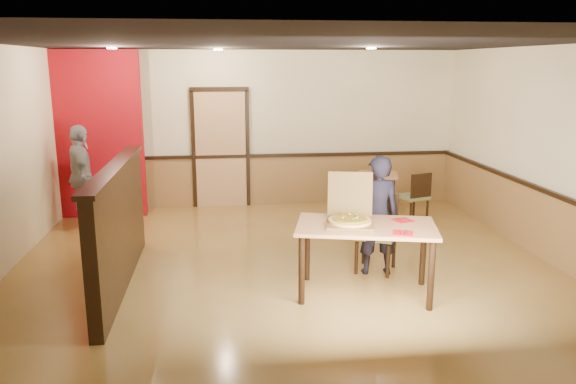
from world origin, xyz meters
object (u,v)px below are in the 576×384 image
object	(u,v)px
side_chair_right	(415,195)
side_table	(378,183)
passerby	(81,177)
diner_chair	(377,229)
diner	(377,215)
side_chair_left	(361,196)
pizza_box	(350,218)
condiment	(373,171)
main_table	(366,234)

from	to	relation	value
side_chair_right	side_table	xyz separation A→B (m)	(-0.47, 0.61, 0.08)
side_table	passerby	xyz separation A→B (m)	(-4.89, -0.24, 0.28)
passerby	side_chair_right	bearing A→B (deg)	-113.21
diner_chair	diner	world-z (taller)	diner
side_table	passerby	size ratio (longest dim) A/B	0.50
side_chair_left	pizza_box	bearing A→B (deg)	69.35
pizza_box	condiment	size ratio (longest dim) A/B	5.22
main_table	passerby	bearing A→B (deg)	153.42
diner_chair	side_table	size ratio (longest dim) A/B	1.19
side_chair_left	main_table	bearing A→B (deg)	72.95
diner_chair	diner	xyz separation A→B (m)	(-0.05, -0.14, 0.22)
diner	condiment	size ratio (longest dim) A/B	11.25
main_table	side_chair_left	world-z (taller)	side_chair_left
main_table	side_table	distance (m)	3.60
main_table	side_chair_left	distance (m)	2.90
pizza_box	side_table	bearing A→B (deg)	81.45
pizza_box	condiment	world-z (taller)	pizza_box
side_chair_left	condiment	bearing A→B (deg)	-125.41
main_table	passerby	world-z (taller)	passerby
diner_chair	diner	distance (m)	0.27
side_chair_right	diner	size ratio (longest dim) A/B	0.56
diner	pizza_box	bearing A→B (deg)	53.12
side_chair_left	passerby	distance (m)	4.47
passerby	diner	bearing A→B (deg)	-141.33
side_chair_left	side_table	size ratio (longest dim) A/B	1.05
passerby	pizza_box	xyz separation A→B (m)	(3.61, -3.13, 0.07)
diner	pizza_box	size ratio (longest dim) A/B	2.15
side_table	pizza_box	distance (m)	3.63
diner_chair	side_chair_right	xyz separation A→B (m)	(1.22, 2.05, -0.07)
main_table	pizza_box	bearing A→B (deg)	178.26
main_table	side_chair_right	xyz separation A→B (m)	(1.58, 2.81, -0.25)
passerby	side_table	bearing A→B (deg)	-106.47
pizza_box	passerby	bearing A→B (deg)	151.27
main_table	diner	size ratio (longest dim) A/B	1.13
diner_chair	side_chair_right	distance (m)	2.39
side_chair_right	diner	distance (m)	2.55
main_table	side_chair_left	size ratio (longest dim) A/B	1.97
side_chair_right	condiment	size ratio (longest dim) A/B	6.31
side_table	diner	size ratio (longest dim) A/B	0.54
side_table	diner	xyz separation A→B (m)	(-0.80, -2.80, 0.21)
diner_chair	passerby	bearing A→B (deg)	177.28
side_table	side_chair_left	bearing A→B (deg)	-126.00
side_chair_right	diner	bearing A→B (deg)	39.95
passerby	main_table	bearing A→B (deg)	-149.35
diner_chair	side_chair_left	distance (m)	2.07
condiment	diner	bearing A→B (deg)	-104.26
pizza_box	side_chair_right	bearing A→B (deg)	69.88
diner_chair	side_table	distance (m)	2.76
diner	side_chair_left	bearing A→B (deg)	-96.45
main_table	condiment	world-z (taller)	condiment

